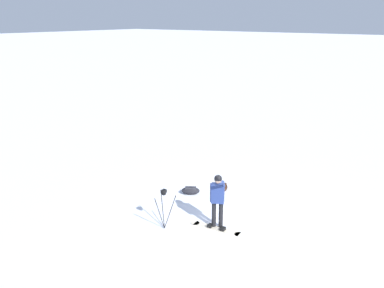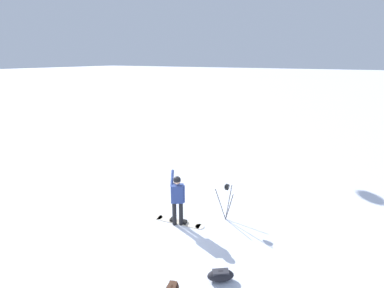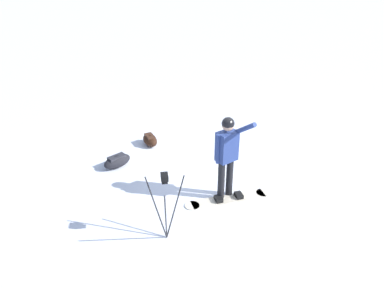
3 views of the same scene
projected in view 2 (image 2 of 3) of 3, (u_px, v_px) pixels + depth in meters
ground_plane at (157, 235)px, 8.60m from camera, size 300.00×300.00×0.00m
snowboarder at (177, 195)px, 8.80m from camera, size 0.69×0.62×1.79m
snowboard at (178, 222)px, 9.24m from camera, size 1.82×0.51×0.10m
gear_bag_large at (221, 275)px, 6.79m from camera, size 0.74×0.64×0.29m
camera_tripod at (227, 195)px, 9.13m from camera, size 0.69×0.63×1.32m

